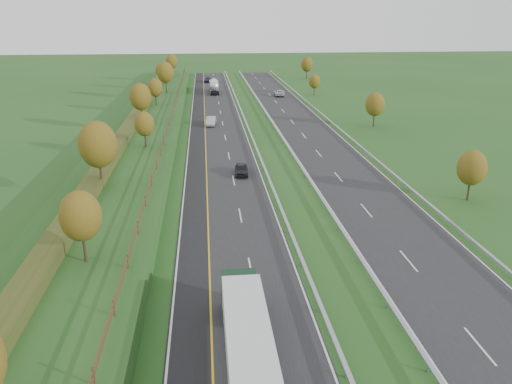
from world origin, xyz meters
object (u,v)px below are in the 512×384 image
Objects in this scene: road_tanker at (214,86)px; car_dark_near at (241,169)px; box_lorry at (248,348)px; car_silver_mid at (211,121)px; car_oncoming at (279,93)px; car_small_far at (208,80)px.

road_tanker is 2.60× the size of car_dark_near.
car_dark_near is (2.63, 40.05, -1.56)m from box_lorry.
car_oncoming is at bearing 67.92° from car_silver_mid.
road_tanker is at bearing 94.62° from car_dark_near.
car_dark_near is at bearing -85.12° from car_small_far.
road_tanker reaches higher than car_dark_near.
car_oncoming is (18.45, -29.96, 0.04)m from car_small_far.
box_lorry is at bearing 85.57° from car_oncoming.
road_tanker is at bearing 93.77° from car_silver_mid.
box_lorry is at bearing -86.80° from car_small_far.
road_tanker is 22.54m from car_small_far.
car_small_far is (-1.49, 22.47, -1.08)m from road_tanker.
box_lorry is at bearing -90.58° from car_dark_near.
car_silver_mid is 39.54m from car_oncoming.
car_oncoming is at bearing -55.48° from car_small_far.
road_tanker is 42.42m from car_silver_mid.
car_dark_near is at bearing 82.28° from car_oncoming.
car_small_far is at bearing 90.30° from box_lorry.
car_oncoming is (18.60, 34.88, -0.03)m from car_silver_mid.
car_oncoming reaches higher than car_dark_near.
box_lorry reaches higher than car_silver_mid.
box_lorry is 3.29× the size of car_silver_mid.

